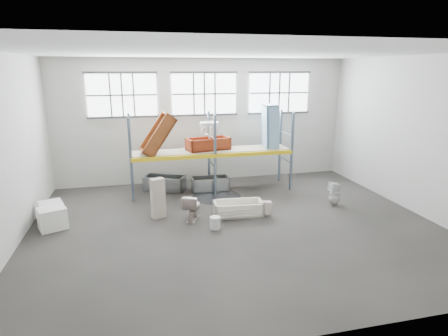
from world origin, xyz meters
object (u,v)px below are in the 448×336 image
object	(u,v)px
bathtub_beige	(238,208)
blue_tub_upright	(270,127)
steel_tub_left	(165,183)
toilet_beige	(192,207)
rust_tub_flat	(208,144)
carton_near	(52,218)
cistern_tall	(158,198)
toilet_white	(335,194)
steel_tub_right	(210,184)
bucket	(215,223)

from	to	relation	value
bathtub_beige	blue_tub_upright	size ratio (longest dim) A/B	0.90
steel_tub_left	toilet_beige	bearing A→B (deg)	-79.15
rust_tub_flat	toilet_beige	bearing A→B (deg)	-110.64
carton_near	steel_tub_left	bearing A→B (deg)	39.51
toilet_beige	cistern_tall	world-z (taller)	cistern_tall
cistern_tall	toilet_white	bearing A→B (deg)	-20.34
toilet_beige	toilet_white	xyz separation A→B (m)	(4.97, 0.14, -0.00)
steel_tub_right	cistern_tall	bearing A→B (deg)	-132.87
toilet_white	rust_tub_flat	bearing A→B (deg)	-123.52
cistern_tall	carton_near	bearing A→B (deg)	165.37
blue_tub_upright	bucket	distance (m)	5.16
blue_tub_upright	toilet_beige	bearing A→B (deg)	-141.99
cistern_tall	carton_near	world-z (taller)	cistern_tall
bathtub_beige	steel_tub_left	distance (m)	3.78
bathtub_beige	cistern_tall	xyz separation A→B (m)	(-2.50, 0.43, 0.41)
toilet_beige	toilet_white	bearing A→B (deg)	-153.76
steel_tub_right	rust_tub_flat	world-z (taller)	rust_tub_flat
cistern_tall	bucket	xyz separation A→B (m)	(1.57, -1.28, -0.46)
cistern_tall	bucket	distance (m)	2.07
bathtub_beige	toilet_beige	size ratio (longest dim) A/B	1.88
cistern_tall	rust_tub_flat	distance (m)	3.40
toilet_white	bucket	size ratio (longest dim) A/B	2.28
blue_tub_upright	cistern_tall	bearing A→B (deg)	-152.89
toilet_white	bucket	world-z (taller)	toilet_white
steel_tub_left	carton_near	bearing A→B (deg)	-140.49
bathtub_beige	toilet_beige	xyz separation A→B (m)	(-1.49, 0.00, 0.19)
rust_tub_flat	bucket	bearing A→B (deg)	-98.05
steel_tub_right	carton_near	bearing A→B (deg)	-154.81
toilet_beige	toilet_white	world-z (taller)	toilet_beige
steel_tub_left	carton_near	xyz separation A→B (m)	(-3.50, -2.89, 0.04)
steel_tub_left	blue_tub_upright	distance (m)	4.65
cistern_tall	rust_tub_flat	world-z (taller)	rust_tub_flat
bucket	carton_near	size ratio (longest dim) A/B	0.48
bathtub_beige	blue_tub_upright	xyz separation A→B (m)	(2.03, 2.75, 2.17)
toilet_beige	cistern_tall	size ratio (longest dim) A/B	0.65
carton_near	steel_tub_right	bearing A→B (deg)	25.19
bucket	toilet_beige	bearing A→B (deg)	122.84
steel_tub_right	rust_tub_flat	distance (m)	1.56
steel_tub_right	blue_tub_upright	xyz separation A→B (m)	(2.41, 0.03, 2.13)
toilet_beige	carton_near	bearing A→B (deg)	20.89
steel_tub_left	rust_tub_flat	world-z (taller)	rust_tub_flat
toilet_beige	rust_tub_flat	bearing A→B (deg)	-86.07
blue_tub_upright	bucket	bearing A→B (deg)	-129.53
rust_tub_flat	bucket	distance (m)	4.07
steel_tub_left	steel_tub_right	bearing A→B (deg)	-14.27
steel_tub_left	steel_tub_right	distance (m)	1.77
steel_tub_left	steel_tub_right	xyz separation A→B (m)	(1.71, -0.44, -0.02)
steel_tub_left	steel_tub_right	size ratio (longest dim) A/B	1.07
toilet_beige	bucket	size ratio (longest dim) A/B	2.29
toilet_beige	steel_tub_right	world-z (taller)	toilet_beige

